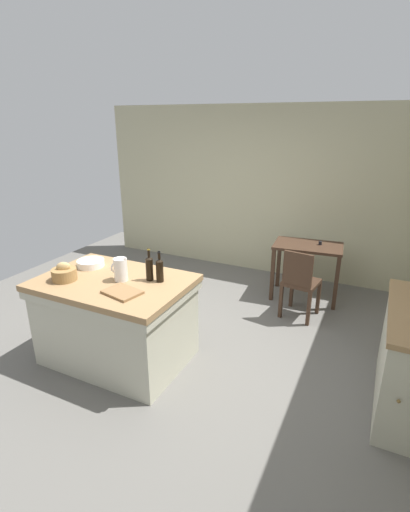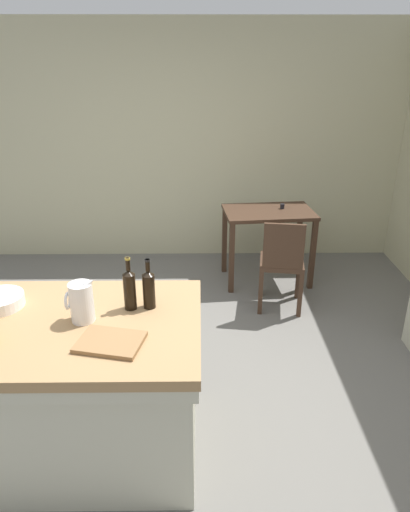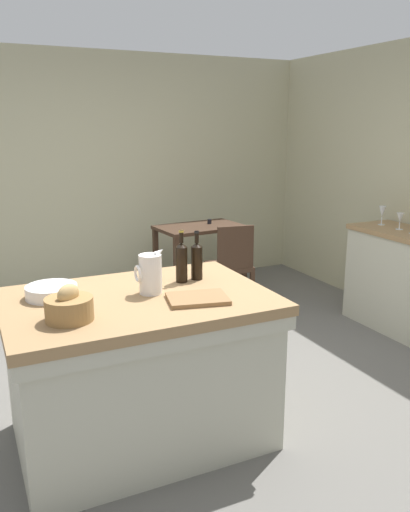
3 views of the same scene
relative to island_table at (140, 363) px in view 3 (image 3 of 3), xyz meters
The scene contains 13 objects.
ground_plane 0.81m from the island_table, 46.47° to the left, with size 6.76×6.76×0.00m, color #66635E.
wall_back 3.21m from the island_table, 81.73° to the left, with size 5.32×0.12×2.60m, color #B7B28E.
island_table is the anchor object (origin of this frame).
writing_desk 2.72m from the island_table, 57.96° to the left, with size 0.95×0.64×0.83m.
wooden_chair 2.25m from the island_table, 48.39° to the left, with size 0.45×0.45×0.90m.
pitcher 0.54m from the island_table, 15.32° to the left, with size 0.17×0.13×0.27m.
wash_bowl 0.65m from the island_table, 157.18° to the left, with size 0.28×0.28×0.07m, color white.
bread_basket 0.67m from the island_table, 153.38° to the right, with size 0.24×0.24×0.19m.
cutting_board 0.55m from the island_table, 37.37° to the right, with size 0.33×0.24×0.02m, color olive.
wine_bottle_dark 0.71m from the island_table, 20.60° to the left, with size 0.07×0.07×0.31m.
wine_bottle_amber 0.65m from the island_table, 24.57° to the left, with size 0.07×0.07×0.32m.
wine_glass_right 2.84m from the island_table, 15.14° to the left, with size 0.07×0.07×0.15m.
wine_glass_far_right 2.93m from the island_table, 19.64° to the left, with size 0.07×0.07×0.18m.
Camera 3 is at (-1.28, -3.14, 1.83)m, focal length 36.44 mm.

